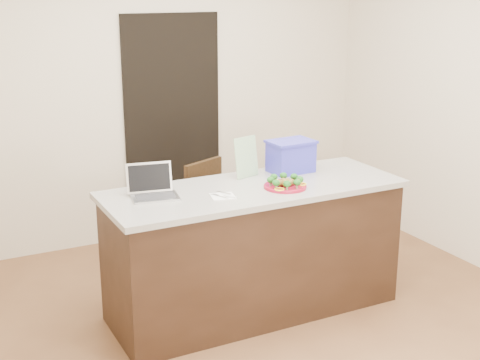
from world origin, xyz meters
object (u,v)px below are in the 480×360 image
island (254,249)px  laptop (152,188)px  napkin (223,196)px  yogurt_bottle (298,184)px  chair (209,212)px  plate (285,186)px  blue_box (291,156)px

island → laptop: 0.87m
napkin → yogurt_bottle: 0.54m
island → chair: bearing=90.7°
plate → napkin: (-0.46, 0.01, -0.01)m
plate → napkin: bearing=178.4°
island → yogurt_bottle: yogurt_bottle is taller
yogurt_bottle → chair: yogurt_bottle is taller
island → laptop: laptop is taller
yogurt_bottle → blue_box: 0.42m
plate → blue_box: (0.24, 0.33, 0.11)m
napkin → blue_box: bearing=24.2°
laptop → blue_box: size_ratio=0.98×
napkin → yogurt_bottle: yogurt_bottle is taller
blue_box → napkin: bearing=-158.7°
napkin → yogurt_bottle: bearing=-6.5°
chair → plate: bearing=-102.0°
napkin → chair: napkin is taller
island → napkin: bearing=-159.1°
napkin → blue_box: size_ratio=0.45×
island → napkin: 0.56m
plate → island: bearing=144.0°
island → yogurt_bottle: (0.24, -0.17, 0.48)m
plate → napkin: plate is taller
plate → laptop: 0.89m
island → yogurt_bottle: size_ratio=31.68×
plate → chair: bearing=101.8°
chair → napkin: bearing=-132.4°
island → blue_box: 0.74m
plate → yogurt_bottle: size_ratio=4.44×
yogurt_bottle → laptop: 0.97m
blue_box → plate: bearing=-129.3°
plate → yogurt_bottle: yogurt_bottle is taller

